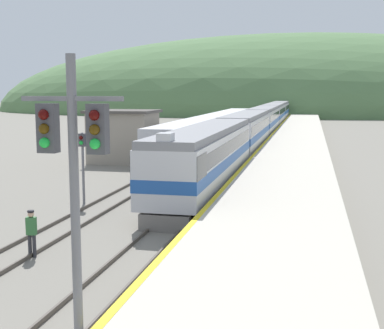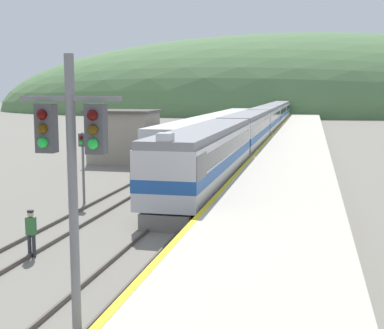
# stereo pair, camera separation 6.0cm
# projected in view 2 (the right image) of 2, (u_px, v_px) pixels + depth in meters

# --- Properties ---
(track_main) EXTENTS (1.52, 180.00, 0.16)m
(track_main) POSITION_uv_depth(u_px,v_px,m) (267.00, 134.00, 77.26)
(track_main) COLOR #4C443D
(track_main) RESTS_ON ground
(track_siding) EXTENTS (1.52, 180.00, 0.16)m
(track_siding) POSITION_uv_depth(u_px,v_px,m) (235.00, 133.00, 78.27)
(track_siding) COLOR #4C443D
(track_siding) RESTS_ON ground
(platform) EXTENTS (6.08, 140.00, 1.14)m
(platform) POSITION_uv_depth(u_px,v_px,m) (296.00, 144.00, 56.84)
(platform) COLOR #BCB5A5
(platform) RESTS_ON ground
(distant_hills) EXTENTS (182.17, 81.98, 44.85)m
(distant_hills) POSITION_uv_depth(u_px,v_px,m) (290.00, 112.00, 156.38)
(distant_hills) COLOR #517547
(distant_hills) RESTS_ON ground
(station_shed) EXTENTS (5.73, 4.94, 4.56)m
(station_shed) POSITION_uv_depth(u_px,v_px,m) (124.00, 136.00, 46.51)
(station_shed) COLOR gray
(station_shed) RESTS_ON ground
(express_train_lead_car) EXTENTS (3.03, 20.08, 4.38)m
(express_train_lead_car) POSITION_uv_depth(u_px,v_px,m) (206.00, 157.00, 32.71)
(express_train_lead_car) COLOR black
(express_train_lead_car) RESTS_ON ground
(carriage_second) EXTENTS (3.02, 19.48, 4.02)m
(carriage_second) POSITION_uv_depth(u_px,v_px,m) (247.00, 132.00, 52.90)
(carriage_second) COLOR black
(carriage_second) RESTS_ON ground
(carriage_third) EXTENTS (3.02, 19.48, 4.02)m
(carriage_third) POSITION_uv_depth(u_px,v_px,m) (265.00, 121.00, 72.58)
(carriage_third) COLOR black
(carriage_third) RESTS_ON ground
(carriage_fourth) EXTENTS (3.02, 19.48, 4.02)m
(carriage_fourth) POSITION_uv_depth(u_px,v_px,m) (275.00, 114.00, 92.26)
(carriage_fourth) COLOR black
(carriage_fourth) RESTS_ON ground
(carriage_fifth) EXTENTS (3.02, 19.48, 4.02)m
(carriage_fifth) POSITION_uv_depth(u_px,v_px,m) (281.00, 110.00, 111.93)
(carriage_fifth) COLOR black
(carriage_fifth) RESTS_ON ground
(siding_train) EXTENTS (2.90, 47.44, 3.45)m
(siding_train) POSITION_uv_depth(u_px,v_px,m) (215.00, 129.00, 61.67)
(siding_train) COLOR black
(siding_train) RESTS_ON ground
(signal_mast_main) EXTENTS (2.20, 0.42, 6.95)m
(signal_mast_main) POSITION_uv_depth(u_px,v_px,m) (72.00, 172.00, 11.03)
(signal_mast_main) COLOR slate
(signal_mast_main) RESTS_ON ground
(signal_post_siding) EXTENTS (0.36, 0.42, 3.95)m
(signal_post_siding) POSITION_uv_depth(u_px,v_px,m) (83.00, 153.00, 29.23)
(signal_post_siding) COLOR slate
(signal_post_siding) RESTS_ON ground
(track_worker) EXTENTS (0.39, 0.27, 1.80)m
(track_worker) POSITION_uv_depth(u_px,v_px,m) (31.00, 230.00, 19.98)
(track_worker) COLOR #2D2D33
(track_worker) RESTS_ON ground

